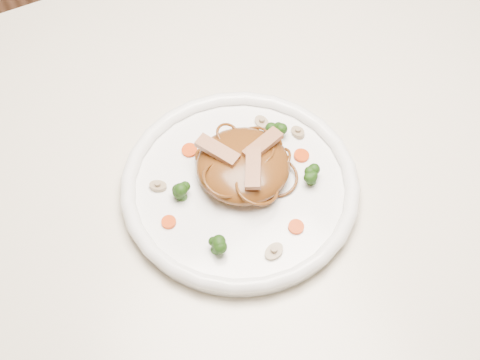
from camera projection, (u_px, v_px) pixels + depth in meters
name	position (u px, v px, depth m)	size (l,w,h in m)	color
ground	(263.00, 333.00, 1.63)	(4.00, 4.00, 0.00)	#4E2C1A
table	(274.00, 168.00, 1.09)	(1.20, 0.80, 0.75)	beige
plate	(240.00, 189.00, 0.94)	(0.31, 0.31, 0.02)	white
noodle_mound	(243.00, 165.00, 0.93)	(0.12, 0.12, 0.04)	#5E3111
chicken_a	(263.00, 144.00, 0.92)	(0.06, 0.02, 0.01)	#A97450
chicken_b	(217.00, 150.00, 0.92)	(0.06, 0.02, 0.01)	#A97450
chicken_c	(253.00, 168.00, 0.90)	(0.06, 0.02, 0.01)	#A97450
broccoli_0	(277.00, 130.00, 0.97)	(0.02, 0.02, 0.03)	#1B400D
broccoli_1	(181.00, 191.00, 0.91)	(0.03, 0.03, 0.03)	#1B400D
broccoli_2	(216.00, 244.00, 0.87)	(0.02, 0.02, 0.03)	#1B400D
broccoli_3	(312.00, 175.00, 0.93)	(0.02, 0.02, 0.03)	#1B400D
carrot_0	(245.00, 137.00, 0.98)	(0.02, 0.02, 0.01)	#E83B08
carrot_1	(169.00, 222.00, 0.90)	(0.02, 0.02, 0.01)	#E83B08
carrot_2	(301.00, 156.00, 0.96)	(0.02, 0.02, 0.01)	#E83B08
carrot_3	(190.00, 150.00, 0.96)	(0.02, 0.02, 0.01)	#E83B08
carrot_4	(296.00, 227.00, 0.90)	(0.02, 0.02, 0.01)	#E83B08
mushroom_0	(274.00, 252.00, 0.88)	(0.03, 0.03, 0.01)	gray
mushroom_1	(298.00, 132.00, 0.98)	(0.02, 0.02, 0.01)	gray
mushroom_2	(158.00, 186.00, 0.93)	(0.02, 0.02, 0.01)	gray
mushroom_3	(262.00, 122.00, 0.99)	(0.02, 0.02, 0.01)	gray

